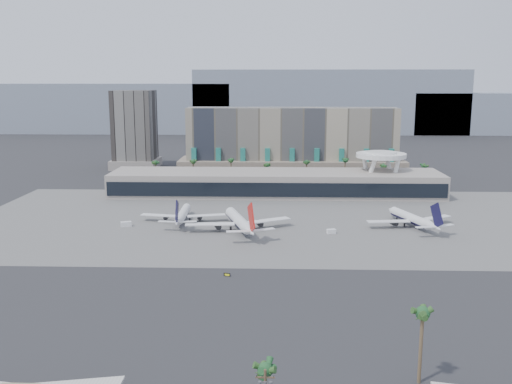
{
  "coord_description": "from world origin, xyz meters",
  "views": [
    {
      "loc": [
        -0.7,
        -181.65,
        58.34
      ],
      "look_at": [
        -7.94,
        40.0,
        14.92
      ],
      "focal_mm": 40.0,
      "sensor_mm": 36.0,
      "label": 1
    }
  ],
  "objects_px": {
    "airliner_centre": "(240,221)",
    "taxiway_sign": "(227,275)",
    "service_vehicle_b": "(331,231)",
    "airliner_right": "(412,219)",
    "service_vehicle_a": "(126,224)",
    "airliner_left": "(183,214)"
  },
  "relations": [
    {
      "from": "service_vehicle_a",
      "to": "service_vehicle_b",
      "type": "bearing_deg",
      "value": -25.22
    },
    {
      "from": "airliner_centre",
      "to": "taxiway_sign",
      "type": "distance_m",
      "value": 53.66
    },
    {
      "from": "airliner_left",
      "to": "service_vehicle_a",
      "type": "bearing_deg",
      "value": -159.94
    },
    {
      "from": "service_vehicle_b",
      "to": "service_vehicle_a",
      "type": "bearing_deg",
      "value": 158.65
    },
    {
      "from": "airliner_left",
      "to": "service_vehicle_b",
      "type": "relative_size",
      "value": 11.02
    },
    {
      "from": "taxiway_sign",
      "to": "airliner_centre",
      "type": "bearing_deg",
      "value": 105.25
    },
    {
      "from": "service_vehicle_b",
      "to": "taxiway_sign",
      "type": "distance_m",
      "value": 62.14
    },
    {
      "from": "airliner_right",
      "to": "service_vehicle_a",
      "type": "relative_size",
      "value": 8.97
    },
    {
      "from": "airliner_right",
      "to": "taxiway_sign",
      "type": "bearing_deg",
      "value": -157.27
    },
    {
      "from": "airliner_right",
      "to": "taxiway_sign",
      "type": "relative_size",
      "value": 18.53
    },
    {
      "from": "airliner_centre",
      "to": "taxiway_sign",
      "type": "height_order",
      "value": "airliner_centre"
    },
    {
      "from": "airliner_right",
      "to": "airliner_centre",
      "type": "bearing_deg",
      "value": 168.12
    },
    {
      "from": "airliner_centre",
      "to": "service_vehicle_a",
      "type": "height_order",
      "value": "airliner_centre"
    },
    {
      "from": "service_vehicle_b",
      "to": "airliner_centre",
      "type": "bearing_deg",
      "value": 159.08
    },
    {
      "from": "service_vehicle_a",
      "to": "service_vehicle_b",
      "type": "height_order",
      "value": "service_vehicle_a"
    },
    {
      "from": "airliner_left",
      "to": "service_vehicle_a",
      "type": "xyz_separation_m",
      "value": [
        -21.8,
        -8.54,
        -2.19
      ]
    },
    {
      "from": "airliner_right",
      "to": "service_vehicle_a",
      "type": "xyz_separation_m",
      "value": [
        -116.16,
        -3.48,
        -2.39
      ]
    },
    {
      "from": "service_vehicle_b",
      "to": "airliner_right",
      "type": "bearing_deg",
      "value": 2.92
    },
    {
      "from": "airliner_right",
      "to": "service_vehicle_a",
      "type": "distance_m",
      "value": 116.24
    },
    {
      "from": "service_vehicle_a",
      "to": "taxiway_sign",
      "type": "height_order",
      "value": "service_vehicle_a"
    },
    {
      "from": "airliner_left",
      "to": "airliner_right",
      "type": "relative_size",
      "value": 0.98
    },
    {
      "from": "airliner_centre",
      "to": "airliner_right",
      "type": "xyz_separation_m",
      "value": [
        69.62,
        8.24,
        -0.45
      ]
    }
  ]
}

